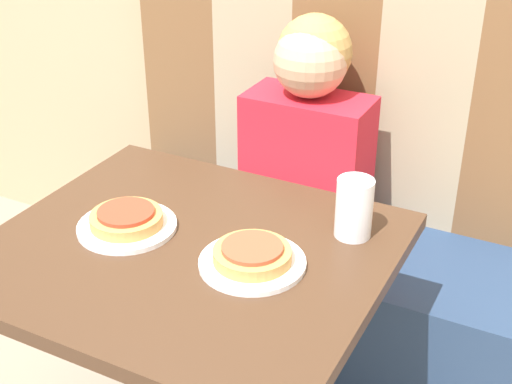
# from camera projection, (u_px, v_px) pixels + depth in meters

# --- Properties ---
(booth_seat) EXTENTS (1.36, 0.50, 0.44)m
(booth_seat) POSITION_uv_depth(u_px,v_px,m) (302.00, 285.00, 2.29)
(booth_seat) COLOR navy
(booth_seat) RESTS_ON ground_plane
(booth_backrest) EXTENTS (1.36, 0.08, 0.76)m
(booth_backrest) POSITION_uv_depth(u_px,v_px,m) (336.00, 88.00, 2.17)
(booth_backrest) COLOR brown
(booth_backrest) RESTS_ON booth_seat
(dining_table) EXTENTS (0.85, 0.74, 0.74)m
(dining_table) POSITION_uv_depth(u_px,v_px,m) (189.00, 287.00, 1.58)
(dining_table) COLOR #422B1C
(dining_table) RESTS_ON ground_plane
(person) EXTENTS (0.36, 0.23, 0.65)m
(person) POSITION_uv_depth(u_px,v_px,m) (309.00, 125.00, 2.03)
(person) COLOR red
(person) RESTS_ON booth_seat
(plate_left) EXTENTS (0.22, 0.22, 0.01)m
(plate_left) POSITION_uv_depth(u_px,v_px,m) (128.00, 226.00, 1.59)
(plate_left) COLOR white
(plate_left) RESTS_ON dining_table
(plate_right) EXTENTS (0.22, 0.22, 0.01)m
(plate_right) POSITION_uv_depth(u_px,v_px,m) (253.00, 262.00, 1.47)
(plate_right) COLOR white
(plate_right) RESTS_ON dining_table
(pizza_left) EXTENTS (0.16, 0.16, 0.04)m
(pizza_left) POSITION_uv_depth(u_px,v_px,m) (127.00, 217.00, 1.58)
(pizza_left) COLOR #C68E47
(pizza_left) RESTS_ON plate_left
(pizza_right) EXTENTS (0.16, 0.16, 0.04)m
(pizza_right) POSITION_uv_depth(u_px,v_px,m) (253.00, 253.00, 1.46)
(pizza_right) COLOR #C68E47
(pizza_right) RESTS_ON plate_right
(drinking_cup) EXTENTS (0.08, 0.08, 0.14)m
(drinking_cup) POSITION_uv_depth(u_px,v_px,m) (354.00, 208.00, 1.54)
(drinking_cup) COLOR silver
(drinking_cup) RESTS_ON dining_table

